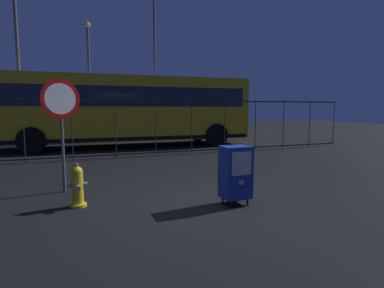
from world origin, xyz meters
TOP-DOWN VIEW (x-y plane):
  - ground_plane at (0.00, 0.00)m, footprint 60.00×60.00m
  - fire_hydrant at (-2.06, 0.49)m, footprint 0.33×0.31m
  - newspaper_box_primary at (0.49, -0.36)m, footprint 0.48×0.42m
  - stop_sign at (-2.29, 1.60)m, footprint 0.71×0.31m
  - fence_barrier at (0.00, 5.73)m, footprint 18.03×0.04m
  - bus_near at (0.26, 8.73)m, footprint 10.61×3.18m
  - bus_far at (2.74, 12.54)m, footprint 10.65×3.34m
  - street_light_near_left at (-1.04, 13.02)m, footprint 0.32×0.32m
  - street_light_near_right at (-4.02, 9.93)m, footprint 0.32×0.32m
  - street_light_far_left at (2.66, 13.13)m, footprint 0.32×0.32m

SIDE VIEW (x-z plane):
  - ground_plane at x=0.00m, z-range 0.00..0.00m
  - fire_hydrant at x=-2.06m, z-range -0.02..0.72m
  - newspaper_box_primary at x=0.49m, z-range 0.06..1.08m
  - fence_barrier at x=0.00m, z-range 0.02..2.02m
  - stop_sign at x=-2.29m, z-range 0.49..2.72m
  - bus_near at x=0.26m, z-range 0.21..3.21m
  - bus_far at x=2.74m, z-range 0.21..3.21m
  - street_light_near_left at x=-1.04m, z-range 0.55..6.82m
  - street_light_near_right at x=-4.02m, z-range 0.57..8.50m
  - street_light_far_left at x=2.66m, z-range 0.58..9.03m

